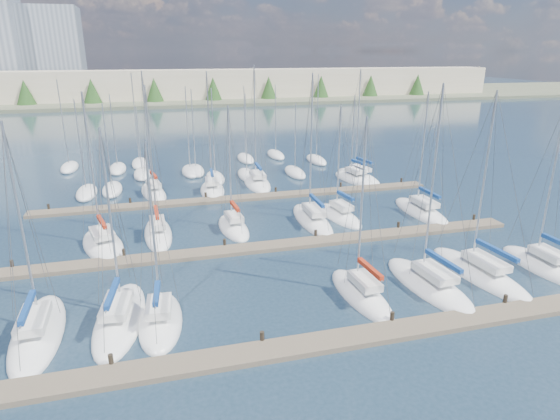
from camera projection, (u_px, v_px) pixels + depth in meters
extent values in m
plane|color=#243849|center=(210.00, 148.00, 79.42)|extent=(400.00, 400.00, 0.00)
cube|color=#6B5E4C|center=(335.00, 341.00, 26.32)|extent=(44.00, 1.80, 0.35)
cylinder|color=#2D261C|center=(111.00, 364.00, 24.16)|extent=(0.26, 0.26, 1.10)
cylinder|color=#2D261C|center=(262.00, 340.00, 26.12)|extent=(0.26, 0.26, 1.10)
cylinder|color=#2D261C|center=(392.00, 320.00, 28.07)|extent=(0.26, 0.26, 1.10)
cylinder|color=#2D261C|center=(505.00, 303.00, 30.03)|extent=(0.26, 0.26, 1.10)
cube|color=#6B5E4C|center=(274.00, 246.00, 39.13)|extent=(44.00, 1.80, 0.35)
cylinder|color=#2D261C|center=(12.00, 267.00, 35.01)|extent=(0.26, 0.26, 1.10)
cylinder|color=#2D261C|center=(124.00, 255.00, 36.97)|extent=(0.26, 0.26, 1.10)
cylinder|color=#2D261C|center=(225.00, 245.00, 38.92)|extent=(0.26, 0.26, 1.10)
cylinder|color=#2D261C|center=(316.00, 236.00, 40.88)|extent=(0.26, 0.26, 1.10)
cylinder|color=#2D261C|center=(398.00, 227.00, 42.83)|extent=(0.26, 0.26, 1.10)
cylinder|color=#2D261C|center=(474.00, 220.00, 44.79)|extent=(0.26, 0.26, 1.10)
cube|color=#6B5E4C|center=(243.00, 198.00, 51.93)|extent=(44.00, 1.80, 0.35)
cylinder|color=#2D261C|center=(49.00, 209.00, 47.82)|extent=(0.26, 0.26, 1.10)
cylinder|color=#2D261C|center=(130.00, 203.00, 49.77)|extent=(0.26, 0.26, 1.10)
cylinder|color=#2D261C|center=(206.00, 197.00, 51.73)|extent=(0.26, 0.26, 1.10)
cylinder|color=#2D261C|center=(276.00, 192.00, 53.68)|extent=(0.26, 0.26, 1.10)
cylinder|color=#2D261C|center=(341.00, 187.00, 55.64)|extent=(0.26, 0.26, 1.10)
cylinder|color=#2D261C|center=(401.00, 182.00, 57.59)|extent=(0.26, 0.26, 1.10)
ellipsoid|color=white|center=(312.00, 221.00, 45.19)|extent=(2.79, 9.74, 1.60)
cube|color=silver|center=(314.00, 210.00, 44.32)|extent=(1.50, 3.42, 0.50)
cylinder|color=#9EA0A5|center=(311.00, 144.00, 43.52)|extent=(0.14, 0.14, 12.70)
cylinder|color=#9EA0A5|center=(317.00, 202.00, 43.27)|extent=(0.17, 4.07, 0.10)
cube|color=navy|center=(317.00, 201.00, 43.23)|extent=(0.36, 3.75, 0.30)
ellipsoid|color=white|center=(339.00, 217.00, 46.33)|extent=(3.40, 7.80, 1.60)
cube|color=black|center=(339.00, 217.00, 46.33)|extent=(1.73, 3.76, 0.12)
cube|color=silver|center=(342.00, 206.00, 45.58)|extent=(1.68, 2.79, 0.50)
cylinder|color=#9EA0A5|center=(339.00, 157.00, 44.94)|extent=(0.14, 0.14, 9.79)
cylinder|color=#9EA0A5|center=(345.00, 197.00, 44.71)|extent=(0.50, 3.16, 0.10)
cube|color=navy|center=(345.00, 196.00, 44.67)|extent=(0.66, 2.93, 0.30)
ellipsoid|color=white|center=(158.00, 235.00, 41.83)|extent=(2.64, 8.47, 1.60)
cube|color=silver|center=(157.00, 223.00, 41.03)|extent=(1.40, 2.98, 0.50)
cylinder|color=#9EA0A5|center=(151.00, 156.00, 40.19)|extent=(0.14, 0.14, 11.91)
cylinder|color=#9EA0A5|center=(157.00, 214.00, 40.09)|extent=(0.21, 3.53, 0.10)
cube|color=maroon|center=(156.00, 212.00, 40.05)|extent=(0.40, 3.26, 0.30)
ellipsoid|color=white|center=(154.00, 194.00, 53.92)|extent=(3.79, 8.29, 1.60)
cube|color=black|center=(154.00, 194.00, 53.92)|extent=(1.91, 4.00, 0.12)
cube|color=silver|center=(153.00, 184.00, 53.16)|extent=(1.80, 2.99, 0.50)
cylinder|color=#9EA0A5|center=(147.00, 129.00, 52.11)|extent=(0.14, 0.14, 12.57)
cylinder|color=#9EA0A5|center=(154.00, 176.00, 52.27)|extent=(0.69, 3.32, 0.10)
cube|color=maroon|center=(153.00, 175.00, 52.23)|extent=(0.84, 3.09, 0.30)
ellipsoid|color=white|center=(479.00, 275.00, 34.34)|extent=(3.60, 10.10, 1.60)
cube|color=black|center=(479.00, 275.00, 34.34)|extent=(1.84, 4.86, 0.12)
cube|color=silver|center=(486.00, 261.00, 33.48)|extent=(1.81, 3.58, 0.50)
cylinder|color=#9EA0A5|center=(484.00, 179.00, 32.76)|extent=(0.14, 0.14, 12.10)
cylinder|color=#9EA0A5|center=(497.00, 252.00, 32.44)|extent=(0.45, 4.15, 0.10)
cube|color=navy|center=(497.00, 250.00, 32.40)|extent=(0.62, 3.84, 0.30)
ellipsoid|color=white|center=(233.00, 229.00, 43.24)|extent=(2.90, 7.10, 1.60)
cube|color=maroon|center=(233.00, 229.00, 43.24)|extent=(1.49, 3.41, 0.12)
cube|color=silver|center=(234.00, 217.00, 42.51)|extent=(1.50, 2.52, 0.50)
cylinder|color=#9EA0A5|center=(230.00, 163.00, 41.78)|extent=(0.14, 0.14, 10.10)
cylinder|color=#9EA0A5|center=(235.00, 208.00, 41.68)|extent=(0.30, 2.92, 0.10)
cube|color=maroon|center=(235.00, 206.00, 41.64)|extent=(0.48, 2.70, 0.30)
ellipsoid|color=white|center=(421.00, 213.00, 47.54)|extent=(2.88, 9.23, 1.60)
cube|color=silver|center=(424.00, 202.00, 46.70)|extent=(1.58, 3.23, 0.50)
cylinder|color=#9EA0A5|center=(423.00, 148.00, 46.13)|extent=(0.14, 0.14, 10.90)
cylinder|color=#9EA0A5|center=(429.00, 194.00, 45.69)|extent=(0.11, 3.87, 0.10)
cube|color=navy|center=(430.00, 193.00, 45.65)|extent=(0.31, 3.56, 0.30)
ellipsoid|color=white|center=(257.00, 184.00, 57.92)|extent=(3.27, 8.98, 1.60)
cube|color=maroon|center=(257.00, 184.00, 57.92)|extent=(1.69, 4.31, 0.12)
cube|color=silver|center=(257.00, 174.00, 57.09)|extent=(1.74, 3.16, 0.50)
cylinder|color=#9EA0A5|center=(255.00, 121.00, 56.14)|extent=(0.14, 0.14, 13.04)
cylinder|color=#9EA0A5|center=(258.00, 167.00, 56.10)|extent=(0.23, 3.73, 0.10)
cube|color=navy|center=(258.00, 166.00, 56.06)|extent=(0.42, 3.44, 0.30)
ellipsoid|color=white|center=(358.00, 177.00, 60.91)|extent=(4.01, 9.10, 1.60)
cube|color=black|center=(358.00, 177.00, 60.91)|extent=(2.03, 4.38, 0.12)
cube|color=silver|center=(361.00, 168.00, 60.12)|extent=(1.91, 3.27, 0.50)
cylinder|color=#9EA0A5|center=(358.00, 120.00, 59.18)|extent=(0.14, 0.14, 12.46)
cylinder|color=#9EA0A5|center=(364.00, 161.00, 59.17)|extent=(0.72, 3.66, 0.10)
cube|color=navy|center=(364.00, 160.00, 59.14)|extent=(0.87, 3.40, 0.30)
ellipsoid|color=white|center=(361.00, 296.00, 31.37)|extent=(2.81, 7.77, 1.60)
cube|color=maroon|center=(361.00, 296.00, 31.37)|extent=(1.44, 3.74, 0.12)
cube|color=silver|center=(364.00, 281.00, 30.61)|extent=(1.46, 2.75, 0.50)
cylinder|color=#9EA0A5|center=(362.00, 202.00, 29.85)|extent=(0.14, 0.14, 10.82)
cylinder|color=#9EA0A5|center=(370.00, 270.00, 29.72)|extent=(0.28, 3.21, 0.10)
cube|color=maroon|center=(370.00, 269.00, 29.68)|extent=(0.46, 2.97, 0.30)
ellipsoid|color=white|center=(120.00, 320.00, 28.55)|extent=(3.80, 9.29, 1.60)
cube|color=black|center=(120.00, 320.00, 28.55)|extent=(1.93, 4.47, 0.12)
cube|color=silver|center=(117.00, 305.00, 27.71)|extent=(1.88, 3.31, 0.50)
cylinder|color=#9EA0A5|center=(110.00, 219.00, 27.19)|extent=(0.14, 0.14, 10.56)
cylinder|color=#9EA0A5|center=(112.00, 295.00, 26.70)|extent=(0.53, 3.78, 0.10)
cube|color=navy|center=(112.00, 293.00, 26.66)|extent=(0.69, 3.50, 0.30)
ellipsoid|color=white|center=(428.00, 286.00, 32.65)|extent=(3.71, 9.44, 1.60)
cube|color=silver|center=(435.00, 272.00, 31.82)|extent=(1.89, 3.35, 0.50)
cylinder|color=#9EA0A5|center=(433.00, 182.00, 30.93)|extent=(0.14, 0.14, 12.64)
cylinder|color=#9EA0A5|center=(443.00, 263.00, 30.82)|extent=(0.41, 3.87, 0.10)
cube|color=navy|center=(443.00, 261.00, 30.78)|extent=(0.59, 3.58, 0.30)
ellipsoid|color=white|center=(161.00, 322.00, 28.29)|extent=(3.06, 7.06, 1.60)
cube|color=silver|center=(159.00, 306.00, 27.55)|extent=(1.59, 2.51, 0.50)
cylinder|color=#9EA0A5|center=(153.00, 226.00, 26.87)|extent=(0.14, 0.14, 9.92)
cylinder|color=#9EA0A5|center=(157.00, 295.00, 26.70)|extent=(0.31, 2.90, 0.10)
cube|color=navy|center=(157.00, 293.00, 26.66)|extent=(0.49, 2.68, 0.30)
ellipsoid|color=white|center=(38.00, 334.00, 27.09)|extent=(3.09, 9.24, 1.60)
cube|color=silver|center=(33.00, 319.00, 26.26)|extent=(1.63, 3.25, 0.50)
cylinder|color=#9EA0A5|center=(21.00, 223.00, 25.62)|extent=(0.14, 0.14, 11.15)
cylinder|color=#9EA0A5|center=(27.00, 309.00, 25.26)|extent=(0.24, 3.84, 0.10)
cube|color=navy|center=(27.00, 307.00, 25.22)|extent=(0.43, 3.54, 0.30)
ellipsoid|color=white|center=(212.00, 191.00, 54.90)|extent=(3.35, 7.81, 1.60)
cube|color=silver|center=(212.00, 181.00, 54.13)|extent=(1.72, 2.78, 0.50)
cylinder|color=#9EA0A5|center=(209.00, 128.00, 53.12)|extent=(0.14, 0.14, 12.45)
cylinder|color=#9EA0A5|center=(212.00, 174.00, 53.22)|extent=(0.35, 3.20, 0.10)
cube|color=navy|center=(212.00, 173.00, 53.18)|extent=(0.53, 2.96, 0.30)
ellipsoid|color=white|center=(103.00, 246.00, 39.49)|extent=(4.99, 8.51, 1.60)
cube|color=black|center=(103.00, 246.00, 39.49)|extent=(2.51, 4.11, 0.12)
cube|color=silver|center=(102.00, 233.00, 38.74)|extent=(2.34, 3.13, 0.50)
cylinder|color=#9EA0A5|center=(91.00, 165.00, 37.81)|extent=(0.14, 0.14, 11.58)
cylinder|color=#9EA0A5|center=(102.00, 223.00, 37.88)|extent=(0.96, 3.27, 0.10)
cube|color=maroon|center=(102.00, 222.00, 37.84)|extent=(1.08, 3.06, 0.30)
ellipsoid|color=white|center=(353.00, 180.00, 59.76)|extent=(3.93, 8.05, 1.60)
cube|color=black|center=(353.00, 180.00, 59.76)|extent=(1.99, 3.88, 0.12)
cube|color=silver|center=(356.00, 170.00, 59.01)|extent=(1.91, 2.90, 0.50)
cylinder|color=#9EA0A5|center=(353.00, 134.00, 58.43)|extent=(0.14, 0.14, 9.48)
cylinder|color=#9EA0A5|center=(359.00, 163.00, 58.14)|extent=(0.62, 3.21, 0.10)
cube|color=navy|center=(359.00, 162.00, 58.11)|extent=(0.78, 2.99, 0.30)
ellipsoid|color=white|center=(542.00, 267.00, 35.52)|extent=(2.92, 7.89, 1.60)
cube|color=silver|center=(549.00, 254.00, 34.75)|extent=(1.57, 2.77, 0.50)
cylinder|color=#9EA0A5|center=(552.00, 180.00, 33.93)|extent=(0.14, 0.14, 11.30)
cylinder|color=#9EA0A5|center=(559.00, 244.00, 33.84)|extent=(0.18, 3.29, 0.10)
cube|color=navy|center=(559.00, 242.00, 33.80)|extent=(0.38, 3.03, 0.30)
cylinder|color=#9EA0A5|center=(63.00, 123.00, 63.01)|extent=(0.12, 0.12, 11.20)
ellipsoid|color=white|center=(70.00, 168.00, 65.03)|extent=(2.20, 6.40, 1.40)
cylinder|color=#9EA0A5|center=(193.00, 129.00, 61.39)|extent=(0.12, 0.12, 10.14)
ellipsoid|color=white|center=(196.00, 171.00, 63.24)|extent=(2.20, 6.40, 1.40)
cylinder|color=#9EA0A5|center=(188.00, 128.00, 60.97)|extent=(0.12, 0.12, 10.49)
ellipsoid|color=white|center=(190.00, 172.00, 62.87)|extent=(2.20, 6.40, 1.40)
cylinder|color=#9EA0A5|center=(276.00, 118.00, 71.07)|extent=(0.12, 0.12, 10.06)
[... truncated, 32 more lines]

